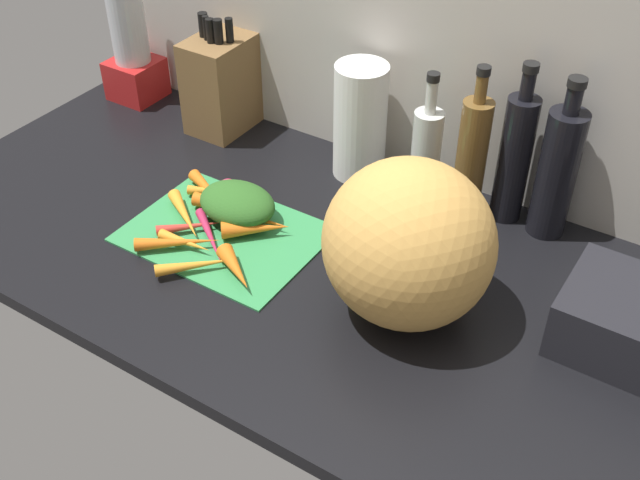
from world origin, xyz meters
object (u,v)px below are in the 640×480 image
at_px(carrot_8, 210,236).
at_px(carrot_6, 236,269).
at_px(carrot_5, 185,215).
at_px(cutting_board, 224,234).
at_px(carrot_1, 197,265).
at_px(carrot_9, 254,219).
at_px(carrot_10, 232,202).
at_px(bottle_0, 426,155).
at_px(carrot_3, 256,229).
at_px(carrot_2, 185,242).
at_px(carrot_11, 178,242).
at_px(knife_block, 222,82).
at_px(blender_appliance, 132,50).
at_px(carrot_7, 210,191).
at_px(bottle_3, 557,171).
at_px(carrot_4, 214,192).
at_px(carrot_12, 232,207).
at_px(paper_towel_roll, 360,121).
at_px(bottle_2, 515,157).
at_px(winter_squash, 408,244).
at_px(bottle_1, 471,158).
at_px(carrot_0, 190,226).

bearing_deg(carrot_8, carrot_6, -27.82).
bearing_deg(carrot_5, cutting_board, 7.73).
bearing_deg(carrot_1, carrot_9, 88.01).
bearing_deg(carrot_10, carrot_1, -71.60).
bearing_deg(bottle_0, carrot_3, -126.22).
relative_size(carrot_2, carrot_3, 0.85).
distance_m(carrot_11, knife_block, 0.49).
distance_m(cutting_board, carrot_10, 0.08).
distance_m(carrot_8, blender_appliance, 0.66).
relative_size(carrot_7, bottle_3, 0.45).
distance_m(carrot_6, bottle_3, 0.64).
bearing_deg(carrot_6, cutting_board, 137.60).
bearing_deg(carrot_4, bottle_3, 23.70).
height_order(carrot_12, knife_block, knife_block).
distance_m(carrot_5, paper_towel_roll, 0.42).
relative_size(bottle_0, bottle_2, 0.86).
height_order(carrot_6, winter_squash, winter_squash).
bearing_deg(carrot_1, winter_squash, 18.16).
bearing_deg(carrot_12, carrot_5, -131.90).
bearing_deg(carrot_6, carrot_12, 129.77).
height_order(cutting_board, bottle_2, bottle_2).
height_order(carrot_8, bottle_1, bottle_1).
distance_m(carrot_10, bottle_0, 0.41).
height_order(carrot_10, winter_squash, winter_squash).
bearing_deg(carrot_5, bottle_0, 42.24).
bearing_deg(carrot_3, paper_towel_roll, 81.10).
xyz_separation_m(carrot_7, knife_block, (-0.16, 0.26, 0.09)).
distance_m(carrot_11, carrot_12, 0.15).
relative_size(cutting_board, carrot_4, 3.36).
relative_size(cutting_board, carrot_9, 2.58).
relative_size(carrot_7, bottle_2, 0.44).
relative_size(knife_block, paper_towel_roll, 1.09).
distance_m(cutting_board, carrot_8, 0.04).
bearing_deg(carrot_3, carrot_12, 158.00).
relative_size(carrot_2, carrot_8, 0.68).
distance_m(carrot_9, bottle_3, 0.60).
xyz_separation_m(blender_appliance, bottle_1, (0.91, -0.01, 0.01)).
xyz_separation_m(winter_squash, bottle_0, (-0.12, 0.32, -0.04)).
xyz_separation_m(carrot_4, carrot_7, (-0.00, -0.01, 0.00)).
bearing_deg(carrot_10, carrot_5, -124.42).
bearing_deg(carrot_3, bottle_2, 41.49).
bearing_deg(paper_towel_roll, carrot_4, -129.02).
xyz_separation_m(carrot_3, carrot_10, (-0.09, 0.05, 0.00)).
relative_size(carrot_10, winter_squash, 0.42).
distance_m(carrot_10, paper_towel_roll, 0.32).
xyz_separation_m(carrot_0, carrot_7, (-0.04, 0.11, 0.00)).
height_order(carrot_6, blender_appliance, blender_appliance).
relative_size(carrot_5, paper_towel_roll, 0.62).
relative_size(carrot_2, carrot_4, 1.01).
bearing_deg(blender_appliance, carrot_6, -33.69).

